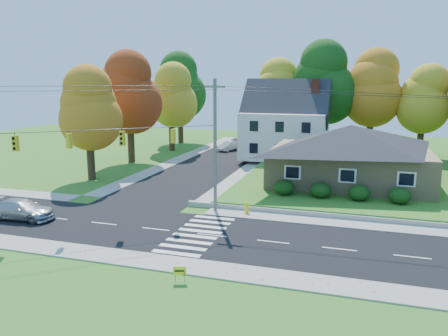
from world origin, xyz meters
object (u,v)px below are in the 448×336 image
object	(u,v)px
white_car	(229,146)
silver_sedan	(22,209)
ranch_house	(350,153)
fire_hydrant	(247,208)

from	to	relation	value
white_car	silver_sedan	bearing A→B (deg)	-79.14
ranch_house	fire_hydrant	world-z (taller)	ranch_house
ranch_house	fire_hydrant	bearing A→B (deg)	-123.37
ranch_house	white_car	size ratio (longest dim) A/B	3.58
ranch_house	white_car	world-z (taller)	ranch_house
silver_sedan	fire_hydrant	distance (m)	16.34
ranch_house	fire_hydrant	size ratio (longest dim) A/B	16.29
silver_sedan	fire_hydrant	world-z (taller)	silver_sedan
ranch_house	silver_sedan	size ratio (longest dim) A/B	3.00
silver_sedan	white_car	distance (m)	35.34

